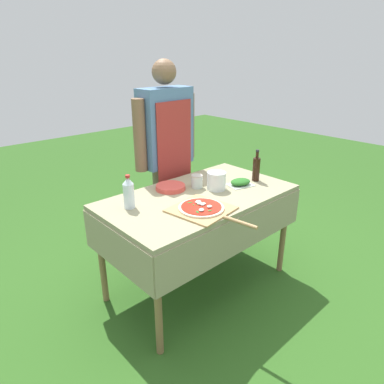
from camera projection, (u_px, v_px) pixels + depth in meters
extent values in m
plane|color=#2D5B1E|center=(198.00, 284.00, 2.85)|extent=(12.00, 12.00, 0.00)
cube|color=gray|center=(199.00, 197.00, 2.56)|extent=(1.45, 0.81, 0.04)
cube|color=gray|center=(240.00, 235.00, 2.34)|extent=(1.45, 0.01, 0.28)
cube|color=gray|center=(166.00, 200.00, 2.89)|extent=(1.45, 0.01, 0.28)
cube|color=gray|center=(115.00, 250.00, 2.16)|extent=(0.01, 0.81, 0.28)
cube|color=gray|center=(257.00, 192.00, 3.07)|extent=(0.01, 0.81, 0.28)
cylinder|color=olive|center=(158.00, 304.00, 2.06)|extent=(0.05, 0.05, 0.77)
cylinder|color=olive|center=(283.00, 231.00, 2.89)|extent=(0.05, 0.05, 0.77)
cylinder|color=olive|center=(101.00, 257.00, 2.52)|extent=(0.05, 0.05, 0.77)
cylinder|color=olive|center=(223.00, 207.00, 3.36)|extent=(0.05, 0.05, 0.77)
cylinder|color=#70604C|center=(175.00, 206.00, 3.25)|extent=(0.13, 0.13, 0.87)
cylinder|color=#70604C|center=(161.00, 212.00, 3.13)|extent=(0.13, 0.13, 0.87)
cube|color=#4C7099|center=(166.00, 127.00, 2.90)|extent=(0.48, 0.22, 0.65)
cube|color=#9E2D28|center=(175.00, 158.00, 2.92)|extent=(0.38, 0.03, 0.95)
cylinder|color=brown|center=(189.00, 126.00, 3.10)|extent=(0.10, 0.10, 0.58)
cylinder|color=brown|center=(140.00, 136.00, 2.73)|extent=(0.10, 0.10, 0.58)
sphere|color=brown|center=(164.00, 72.00, 2.73)|extent=(0.20, 0.20, 0.20)
cube|color=tan|center=(201.00, 209.00, 2.29)|extent=(0.42, 0.42, 0.01)
cylinder|color=tan|center=(240.00, 222.00, 2.12)|extent=(0.06, 0.24, 0.02)
cylinder|color=beige|center=(201.00, 208.00, 2.29)|extent=(0.31, 0.31, 0.01)
cylinder|color=#B22819|center=(201.00, 207.00, 2.29)|extent=(0.27, 0.27, 0.00)
ellipsoid|color=white|center=(201.00, 210.00, 2.21)|extent=(0.05, 0.05, 0.02)
ellipsoid|color=white|center=(200.00, 203.00, 2.31)|extent=(0.05, 0.05, 0.01)
ellipsoid|color=white|center=(198.00, 202.00, 2.33)|extent=(0.06, 0.06, 0.02)
ellipsoid|color=white|center=(203.00, 204.00, 2.29)|extent=(0.04, 0.04, 0.01)
ellipsoid|color=white|center=(204.00, 204.00, 2.31)|extent=(0.04, 0.04, 0.01)
ellipsoid|color=white|center=(209.00, 206.00, 2.26)|extent=(0.04, 0.04, 0.01)
ellipsoid|color=#286B23|center=(210.00, 211.00, 2.22)|extent=(0.03, 0.02, 0.00)
ellipsoid|color=#286B23|center=(193.00, 205.00, 2.30)|extent=(0.02, 0.03, 0.00)
ellipsoid|color=#286B23|center=(199.00, 204.00, 2.31)|extent=(0.04, 0.02, 0.00)
ellipsoid|color=#286B23|center=(201.00, 204.00, 2.31)|extent=(0.03, 0.04, 0.00)
ellipsoid|color=#286B23|center=(190.00, 202.00, 2.34)|extent=(0.04, 0.03, 0.00)
ellipsoid|color=#286B23|center=(197.00, 212.00, 2.20)|extent=(0.03, 0.04, 0.00)
cylinder|color=black|center=(256.00, 169.00, 2.79)|extent=(0.06, 0.06, 0.19)
cylinder|color=black|center=(257.00, 155.00, 2.75)|extent=(0.02, 0.02, 0.05)
cylinder|color=#232326|center=(258.00, 151.00, 2.74)|extent=(0.03, 0.03, 0.02)
cylinder|color=silver|center=(129.00, 196.00, 2.30)|extent=(0.08, 0.08, 0.17)
cone|color=silver|center=(128.00, 181.00, 2.26)|extent=(0.08, 0.08, 0.05)
cylinder|color=#B22823|center=(127.00, 176.00, 2.25)|extent=(0.03, 0.03, 0.02)
cube|color=silver|center=(240.00, 185.00, 2.73)|extent=(0.23, 0.19, 0.01)
ellipsoid|color=#286B23|center=(240.00, 182.00, 2.72)|extent=(0.19, 0.16, 0.05)
cylinder|color=silver|center=(216.00, 181.00, 2.62)|extent=(0.15, 0.15, 0.14)
cylinder|color=#DB4C42|center=(171.00, 189.00, 2.65)|extent=(0.23, 0.23, 0.00)
cylinder|color=#DB4C42|center=(171.00, 188.00, 2.64)|extent=(0.23, 0.23, 0.00)
cylinder|color=#DB4C42|center=(171.00, 188.00, 2.64)|extent=(0.23, 0.23, 0.00)
cylinder|color=#DB4C42|center=(171.00, 187.00, 2.64)|extent=(0.23, 0.23, 0.00)
cylinder|color=#DB4C42|center=(171.00, 187.00, 2.64)|extent=(0.23, 0.23, 0.00)
cylinder|color=#DB4C42|center=(171.00, 186.00, 2.64)|extent=(0.23, 0.23, 0.00)
cylinder|color=#DB4C42|center=(171.00, 185.00, 2.63)|extent=(0.23, 0.23, 0.00)
cylinder|color=silver|center=(197.00, 182.00, 2.67)|extent=(0.09, 0.09, 0.09)
cylinder|color=#B22819|center=(197.00, 184.00, 2.67)|extent=(0.08, 0.08, 0.06)
cylinder|color=#B7B2A3|center=(197.00, 176.00, 2.65)|extent=(0.09, 0.09, 0.01)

